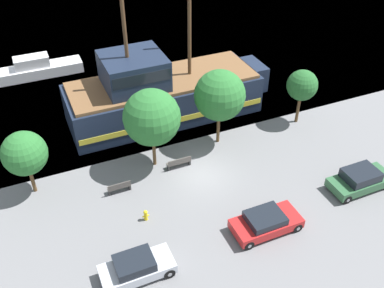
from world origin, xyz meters
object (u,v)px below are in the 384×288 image
parked_car_curb_rear (136,268)px  bench_promenade_east (179,162)px  pirate_ship (161,93)px  fire_hydrant (146,215)px  parked_car_curb_mid (266,222)px  bench_promenade_west (119,187)px  parked_car_curb_front (360,179)px  moored_boat_dockside (38,68)px

parked_car_curb_rear → bench_promenade_east: bearing=53.9°
pirate_ship → fire_hydrant: (-5.01, -10.70, -1.70)m
parked_car_curb_mid → bench_promenade_west: (-7.09, 6.64, -0.22)m
parked_car_curb_mid → parked_car_curb_rear: parked_car_curb_rear is taller
pirate_ship → bench_promenade_east: bearing=-100.4°
parked_car_curb_front → bench_promenade_east: parked_car_curb_front is taller
pirate_ship → bench_promenade_west: bearing=-127.2°
pirate_ship → bench_promenade_west: pirate_ship is taller
pirate_ship → bench_promenade_west: size_ratio=11.02×
bench_promenade_east → moored_boat_dockside: bearing=111.6°
parked_car_curb_front → bench_promenade_west: 15.91m
parked_car_curb_rear → fire_hydrant: parked_car_curb_rear is taller
moored_boat_dockside → fire_hydrant: bearing=-81.1°
moored_boat_dockside → bench_promenade_west: (2.63, -18.95, -0.33)m
fire_hydrant → parked_car_curb_rear: bearing=-115.2°
parked_car_curb_rear → moored_boat_dockside: bearing=93.8°
pirate_ship → bench_promenade_west: (-5.82, -7.67, -1.69)m
parked_car_curb_front → parked_car_curb_rear: size_ratio=1.10×
pirate_ship → parked_car_curb_front: pirate_ship is taller
pirate_ship → fire_hydrant: pirate_ship is taller
bench_promenade_east → bench_promenade_west: size_ratio=1.14×
fire_hydrant → bench_promenade_east: size_ratio=0.44×
parked_car_curb_rear → bench_promenade_east: parked_car_curb_rear is taller
parked_car_curb_mid → bench_promenade_east: (-2.53, 7.43, -0.21)m
moored_boat_dockside → fire_hydrant: (3.44, -21.98, -0.34)m
fire_hydrant → bench_promenade_west: bench_promenade_west is taller
pirate_ship → bench_promenade_west: 9.78m
bench_promenade_east → bench_promenade_west: same height
parked_car_curb_front → bench_promenade_east: 12.22m
parked_car_curb_mid → fire_hydrant: parked_car_curb_mid is taller
parked_car_curb_mid → fire_hydrant: (-6.28, 3.61, -0.23)m
moored_boat_dockside → bench_promenade_west: moored_boat_dockside is taller
parked_car_curb_front → parked_car_curb_mid: (-7.67, -0.71, -0.07)m
bench_promenade_west → pirate_ship: bearing=52.8°
pirate_ship → moored_boat_dockside: size_ratio=2.11×
pirate_ship → parked_car_curb_front: bearing=-56.7°
bench_promenade_east → parked_car_curb_front: bearing=-33.4°
pirate_ship → bench_promenade_east: 7.20m
parked_car_curb_rear → bench_promenade_east: size_ratio=2.29×
parked_car_curb_rear → bench_promenade_east: 9.30m
parked_car_curb_rear → parked_car_curb_mid: bearing=0.5°
pirate_ship → bench_promenade_east: (-1.26, -6.88, -1.68)m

